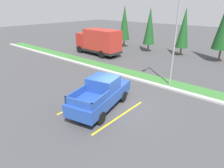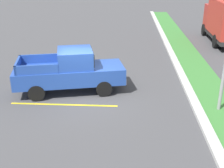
# 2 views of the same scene
# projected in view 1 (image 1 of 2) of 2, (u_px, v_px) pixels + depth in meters

# --- Properties ---
(ground_plane) EXTENTS (120.00, 120.00, 0.00)m
(ground_plane) POSITION_uv_depth(u_px,v_px,m) (118.00, 107.00, 12.64)
(ground_plane) COLOR #424244
(parking_line_near) EXTENTS (0.12, 4.80, 0.01)m
(parking_line_near) POSITION_uv_depth(u_px,v_px,m) (86.00, 101.00, 13.43)
(parking_line_near) COLOR yellow
(parking_line_near) RESTS_ON ground
(parking_line_far) EXTENTS (0.12, 4.80, 0.01)m
(parking_line_far) POSITION_uv_depth(u_px,v_px,m) (120.00, 116.00, 11.58)
(parking_line_far) COLOR yellow
(parking_line_far) RESTS_ON ground
(curb_strip) EXTENTS (56.00, 0.40, 0.15)m
(curb_strip) POSITION_uv_depth(u_px,v_px,m) (155.00, 84.00, 16.13)
(curb_strip) COLOR #B2B2AD
(curb_strip) RESTS_ON ground
(grass_median) EXTENTS (56.00, 1.80, 0.06)m
(grass_median) POSITION_uv_depth(u_px,v_px,m) (161.00, 81.00, 16.92)
(grass_median) COLOR #387533
(grass_median) RESTS_ON ground
(pickup_truck_main) EXTENTS (3.02, 5.51, 2.10)m
(pickup_truck_main) POSITION_uv_depth(u_px,v_px,m) (102.00, 94.00, 12.15)
(pickup_truck_main) COLOR black
(pickup_truck_main) RESTS_ON ground
(cargo_truck_distant) EXTENTS (6.88, 2.70, 3.40)m
(cargo_truck_distant) POSITION_uv_depth(u_px,v_px,m) (99.00, 41.00, 25.43)
(cargo_truck_distant) COLOR black
(cargo_truck_distant) RESTS_ON ground
(street_light) EXTENTS (0.24, 1.49, 6.86)m
(street_light) POSITION_uv_depth(u_px,v_px,m) (174.00, 38.00, 14.59)
(street_light) COLOR gray
(street_light) RESTS_ON ground
(cypress_tree_leftmost) EXTENTS (1.66, 1.66, 6.39)m
(cypress_tree_leftmost) POSITION_uv_depth(u_px,v_px,m) (125.00, 23.00, 29.76)
(cypress_tree_leftmost) COLOR brown
(cypress_tree_leftmost) RESTS_ON ground
(cypress_tree_left_inner) EXTENTS (1.60, 1.60, 6.15)m
(cypress_tree_left_inner) POSITION_uv_depth(u_px,v_px,m) (150.00, 26.00, 26.56)
(cypress_tree_left_inner) COLOR brown
(cypress_tree_left_inner) RESTS_ON ground
(cypress_tree_center) EXTENTS (1.60, 1.60, 6.14)m
(cypress_tree_center) POSITION_uv_depth(u_px,v_px,m) (184.00, 28.00, 24.33)
(cypress_tree_center) COLOR brown
(cypress_tree_center) RESTS_ON ground
(traffic_cone) EXTENTS (0.36, 0.36, 0.60)m
(traffic_cone) POSITION_uv_depth(u_px,v_px,m) (76.00, 95.00, 13.69)
(traffic_cone) COLOR orange
(traffic_cone) RESTS_ON ground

